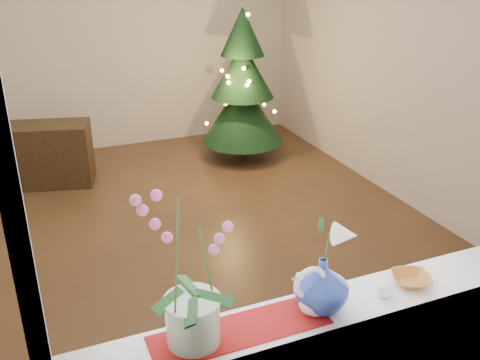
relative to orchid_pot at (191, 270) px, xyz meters
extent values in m
plane|color=#392517|center=(0.56, 2.36, -1.23)|extent=(5.00, 5.00, 0.00)
cube|color=beige|center=(0.56, 4.86, 0.12)|extent=(4.50, 0.10, 2.70)
cube|color=beige|center=(0.56, -0.14, 0.12)|extent=(4.50, 0.10, 2.70)
cube|color=beige|center=(2.81, 2.36, 0.12)|extent=(0.10, 5.00, 2.70)
cube|color=white|center=(0.56, -0.01, -0.33)|extent=(2.20, 0.26, 0.04)
cube|color=maroon|center=(0.18, -0.01, -0.31)|extent=(0.70, 0.20, 0.01)
imported|color=navy|center=(0.53, -0.01, -0.18)|extent=(0.31, 0.31, 0.26)
sphere|color=white|center=(0.82, -0.04, -0.28)|extent=(0.09, 0.09, 0.07)
imported|color=#A76623|center=(0.99, -0.01, -0.30)|extent=(0.18, 0.18, 0.04)
cube|color=black|center=(-0.29, 3.96, -0.91)|extent=(0.93, 0.63, 0.64)
camera|label=1|loc=(-0.45, -1.52, 1.02)|focal=40.00mm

